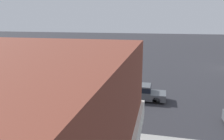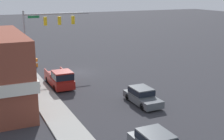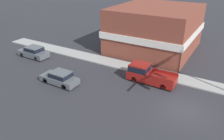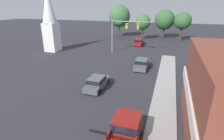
% 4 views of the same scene
% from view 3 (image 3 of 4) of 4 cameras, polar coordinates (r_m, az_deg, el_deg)
% --- Properties ---
extents(ground_plane, '(200.00, 200.00, 0.00)m').
position_cam_3_polar(ground_plane, '(21.09, 18.23, -9.86)').
color(ground_plane, '#2D2D33').
extents(sidewalk_curb, '(2.40, 60.00, 0.14)m').
position_cam_3_polar(sidewalk_curb, '(25.93, 21.30, -3.15)').
color(sidewalk_curb, '#9E9E99').
rests_on(sidewalk_curb, ground).
extents(car_lead, '(1.76, 4.39, 1.48)m').
position_cam_3_polar(car_lead, '(24.48, -13.42, -1.90)').
color(car_lead, black).
rests_on(car_lead, ground).
extents(car_oncoming, '(1.86, 4.58, 1.59)m').
position_cam_3_polar(car_oncoming, '(32.73, -19.77, 4.51)').
color(car_oncoming, black).
rests_on(car_oncoming, ground).
extents(pickup_truck_parked, '(1.96, 5.34, 1.93)m').
position_cam_3_polar(pickup_truck_parked, '(24.51, 9.15, -0.99)').
color(pickup_truck_parked, black).
rests_on(pickup_truck_parked, ground).
extents(corner_brick_building, '(13.22, 11.63, 6.47)m').
position_cam_3_polar(corner_brick_building, '(34.06, 11.31, 10.56)').
color(corner_brick_building, brown).
rests_on(corner_brick_building, ground).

